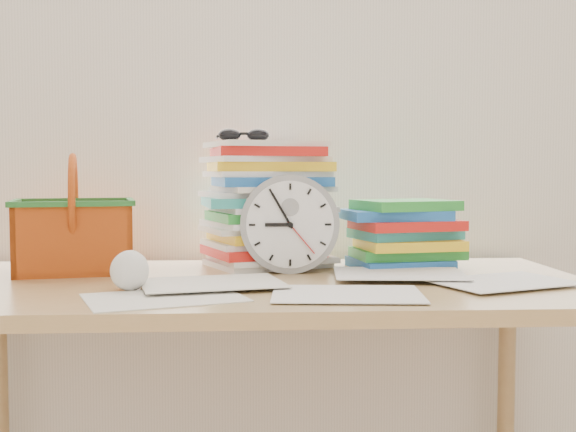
{
  "coord_description": "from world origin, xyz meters",
  "views": [
    {
      "loc": [
        -0.03,
        0.08,
        0.98
      ],
      "look_at": [
        0.06,
        1.6,
        0.89
      ],
      "focal_mm": 45.0,
      "sensor_mm": 36.0,
      "label": 1
    }
  ],
  "objects": [
    {
      "name": "basket",
      "position": [
        -0.42,
        1.75,
        0.88
      ],
      "size": [
        0.3,
        0.25,
        0.26
      ],
      "primitive_type": null,
      "rotation": [
        0.0,
        0.0,
        0.19
      ],
      "color": "#D35514",
      "rests_on": "desk"
    },
    {
      "name": "paper_stack",
      "position": [
        0.02,
        1.84,
        0.9
      ],
      "size": [
        0.37,
        0.33,
        0.3
      ],
      "primitive_type": null,
      "rotation": [
        0.0,
        0.0,
        0.29
      ],
      "color": "white",
      "rests_on": "desk"
    },
    {
      "name": "clock",
      "position": [
        0.07,
        1.71,
        0.86
      ],
      "size": [
        0.22,
        0.04,
        0.22
      ],
      "primitive_type": "cylinder",
      "rotation": [
        1.57,
        0.0,
        0.0
      ],
      "color": "gray",
      "rests_on": "desk"
    },
    {
      "name": "book_stack",
      "position": [
        0.34,
        1.78,
        0.83
      ],
      "size": [
        0.31,
        0.27,
        0.16
      ],
      "primitive_type": null,
      "rotation": [
        0.0,
        0.0,
        0.24
      ],
      "color": "white",
      "rests_on": "desk"
    },
    {
      "name": "curtain",
      "position": [
        0.0,
        1.98,
        1.3
      ],
      "size": [
        2.4,
        0.01,
        2.5
      ],
      "primitive_type": "cube",
      "color": "white",
      "rests_on": "room_shell"
    },
    {
      "name": "desk",
      "position": [
        0.0,
        1.6,
        0.68
      ],
      "size": [
        1.4,
        0.7,
        0.75
      ],
      "color": "#A9854F",
      "rests_on": "ground"
    },
    {
      "name": "scattered_papers",
      "position": [
        0.0,
        1.6,
        0.76
      ],
      "size": [
        1.26,
        0.42,
        0.02
      ],
      "primitive_type": null,
      "color": "white",
      "rests_on": "desk"
    },
    {
      "name": "crumpled_ball",
      "position": [
        -0.26,
        1.49,
        0.79
      ],
      "size": [
        0.08,
        0.08,
        0.08
      ],
      "primitive_type": "sphere",
      "color": "white",
      "rests_on": "desk"
    },
    {
      "name": "sunglasses",
      "position": [
        -0.03,
        1.82,
        1.07
      ],
      "size": [
        0.15,
        0.13,
        0.03
      ],
      "primitive_type": null,
      "rotation": [
        0.0,
        0.0,
        0.06
      ],
      "color": "black",
      "rests_on": "paper_stack"
    }
  ]
}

